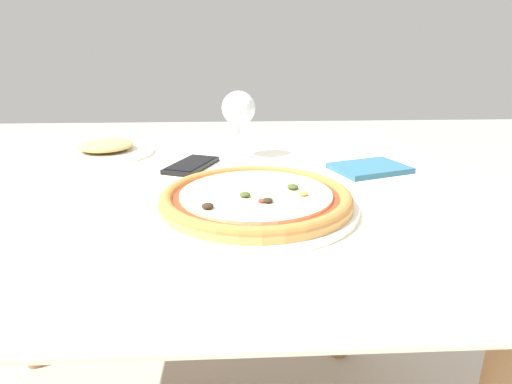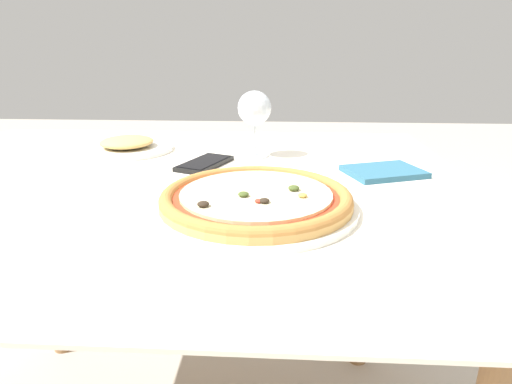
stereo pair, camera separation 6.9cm
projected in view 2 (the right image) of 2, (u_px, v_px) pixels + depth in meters
The scene contains 6 objects.
dining_table at pixel (166, 222), 0.88m from camera, with size 1.23×0.99×0.74m.
pizza_plate at pixel (256, 199), 0.69m from camera, with size 0.33×0.33×0.04m.
wine_glass_far_left at pixel (254, 110), 0.99m from camera, with size 0.08×0.08×0.16m.
cell_phone at pixel (205, 163), 0.95m from camera, with size 0.12×0.16×0.01m.
side_plate at pixel (127, 146), 1.08m from camera, with size 0.23×0.23×0.04m.
napkin_folded at pixel (384, 172), 0.88m from camera, with size 0.18×0.15×0.01m.
Camera 2 is at (0.23, -0.80, 1.00)m, focal length 30.00 mm.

